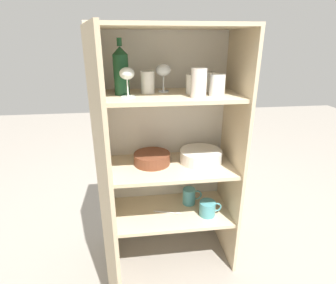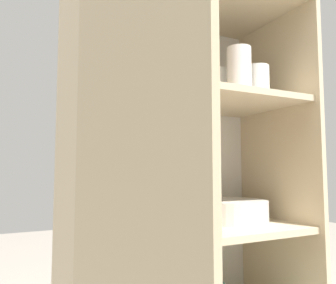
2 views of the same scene
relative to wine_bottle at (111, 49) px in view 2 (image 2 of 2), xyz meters
The scene contains 16 objects.
cupboard_back_panel 0.58m from the wine_bottle, 35.23° to the left, with size 0.75×0.02×1.37m, color silver.
cupboard_side_left 0.50m from the wine_bottle, behind, with size 0.02×0.41×1.37m, color #CCB793.
cupboard_side_right 0.78m from the wine_bottle, ahead, with size 0.02×0.41×1.37m, color #CCB793.
shelf_board_middle 0.60m from the wine_bottle, ahead, with size 0.71×0.37×0.02m, color beige.
shelf_board_upper 0.28m from the wine_bottle, ahead, with size 0.71×0.37×0.02m, color beige.
cupboard_door 0.64m from the wine_bottle, 101.06° to the right, with size 0.11×0.36×1.37m.
tumbler_glass_0 0.49m from the wine_bottle, 10.83° to the right, with size 0.08×0.08×0.11m.
tumbler_glass_1 0.39m from the wine_bottle, 18.87° to the right, with size 0.08×0.08×0.14m.
tumbler_glass_2 0.47m from the wine_bottle, ahead, with size 0.08×0.08×0.10m.
tumbler_glass_3 0.15m from the wine_bottle, 10.51° to the left, with size 0.07×0.07×0.11m.
tumbler_glass_4 0.37m from the wine_bottle, ahead, with size 0.07×0.07×0.10m.
wine_glass_0 0.22m from the wine_bottle, 12.40° to the left, with size 0.08×0.08×0.15m.
wine_glass_1 0.09m from the wine_bottle, 70.01° to the right, with size 0.07×0.07×0.14m.
wine_bottle is the anchor object (origin of this frame).
plate_stack_white 0.66m from the wine_bottle, ahead, with size 0.25×0.25×0.07m.
mixing_bowl_large 0.52m from the wine_bottle, ahead, with size 0.21×0.21×0.06m.
Camera 2 is at (-0.51, -0.71, 0.82)m, focal length 35.00 mm.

